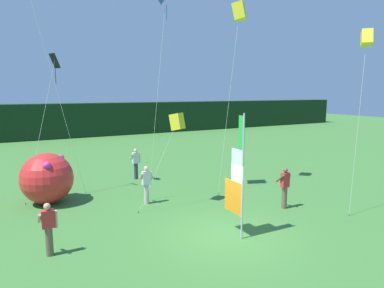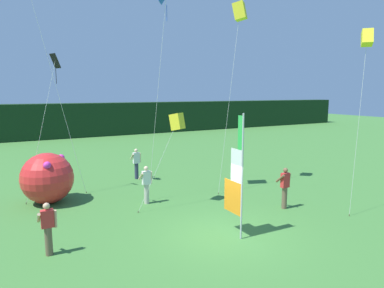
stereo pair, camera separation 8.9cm
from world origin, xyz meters
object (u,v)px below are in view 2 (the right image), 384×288
person_far_left (146,184)px  kite_yellow_box_3 (367,39)px  kite_yellow_box_2 (177,122)px  banner_flag (237,178)px  kite_yellow_box_4 (240,12)px  person_near_banner (48,227)px  person_far_right (285,187)px  kite_blue_diamond_1 (166,1)px  kite_black_diamond_0 (53,70)px  inflatable_balloon (47,178)px  person_mid_field (136,163)px

person_far_left → kite_yellow_box_3: kite_yellow_box_3 is taller
person_far_left → kite_yellow_box_2: bearing=-35.7°
banner_flag → kite_yellow_box_4: bearing=53.5°
person_near_banner → person_far_right: (9.30, -0.34, 0.07)m
kite_yellow_box_3 → kite_yellow_box_4: size_ratio=0.79×
kite_blue_diamond_1 → banner_flag: bearing=-89.2°
person_far_left → kite_black_diamond_0: (-3.15, 3.41, 5.01)m
person_far_right → kite_yellow_box_2: size_ratio=0.44×
person_far_left → kite_black_diamond_0: 6.83m
kite_yellow_box_2 → kite_yellow_box_3: bearing=-32.9°
person_far_right → kite_yellow_box_3: 6.77m
kite_black_diamond_0 → kite_yellow_box_3: bearing=-38.1°
kite_black_diamond_0 → kite_yellow_box_2: size_ratio=1.65×
kite_yellow_box_4 → person_near_banner: bearing=-159.2°
kite_yellow_box_2 → kite_yellow_box_3: 8.31m
inflatable_balloon → person_far_right: bearing=-33.1°
person_mid_field → kite_yellow_box_4: (4.24, -3.81, 7.96)m
kite_black_diamond_0 → kite_blue_diamond_1: bearing=-31.5°
person_mid_field → kite_yellow_box_4: 9.79m
kite_blue_diamond_1 → kite_yellow_box_2: size_ratio=2.40×
person_near_banner → kite_black_diamond_0: bearing=79.2°
banner_flag → inflatable_balloon: (-5.24, 6.95, -0.90)m
kite_blue_diamond_1 → kite_black_diamond_0: bearing=148.5°
person_mid_field → kite_yellow_box_2: bearing=-89.8°
person_near_banner → person_far_right: person_far_right is taller
person_mid_field → kite_yellow_box_4: kite_yellow_box_4 is taller
person_near_banner → kite_yellow_box_2: 6.61m
kite_blue_diamond_1 → kite_yellow_box_4: kite_blue_diamond_1 is taller
kite_blue_diamond_1 → person_far_right: bearing=-49.2°
banner_flag → person_far_right: 3.86m
person_far_left → kite_yellow_box_3: size_ratio=0.23×
person_mid_field → person_far_left: 4.54m
kite_yellow_box_4 → person_far_right: bearing=-96.4°
person_near_banner → banner_flag: bearing=-15.5°
inflatable_balloon → kite_yellow_box_2: (4.96, -3.03, 2.53)m
person_far_left → inflatable_balloon: (-3.82, 2.22, 0.23)m
banner_flag → person_far_right: (3.48, 1.27, -1.09)m
person_near_banner → person_far_left: size_ratio=0.97×
person_far_right → person_mid_field: bearing=115.7°
kite_yellow_box_3 → banner_flag: bearing=178.0°
inflatable_balloon → kite_yellow_box_4: 12.12m
kite_yellow_box_3 → kite_yellow_box_4: kite_yellow_box_4 is taller
kite_yellow_box_4 → person_mid_field: bearing=138.1°
inflatable_balloon → kite_yellow_box_3: bearing=-32.3°
kite_yellow_box_2 → person_far_right: bearing=-35.0°
kite_yellow_box_3 → person_far_left: bearing=146.7°
inflatable_balloon → kite_yellow_box_3: 14.64m
person_far_left → kite_blue_diamond_1: (1.35, 0.66, 8.00)m
person_mid_field → person_far_left: bearing=-104.2°
banner_flag → kite_blue_diamond_1: 8.73m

